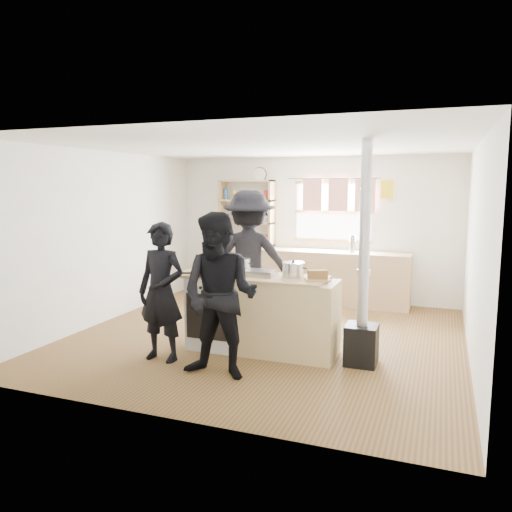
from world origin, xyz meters
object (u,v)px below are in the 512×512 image
at_px(person_near_left, 161,292).
at_px(person_near_right, 220,296).
at_px(bread_board, 318,276).
at_px(roast_tray, 260,273).
at_px(cooking_island, 262,314).
at_px(stockpot_counter, 293,270).
at_px(thermos, 352,244).
at_px(person_far, 249,260).
at_px(skillet_greens, 203,273).
at_px(stockpot_stove, 241,265).
at_px(flue_heater, 362,307).

height_order(person_near_left, person_near_right, person_near_right).
bearing_deg(bread_board, roast_tray, 177.24).
bearing_deg(cooking_island, stockpot_counter, 10.69).
xyz_separation_m(thermos, roast_tray, (-0.62, -2.77, -0.06)).
height_order(person_near_right, person_far, person_far).
distance_m(stockpot_counter, person_near_left, 1.55).
xyz_separation_m(thermos, stockpot_counter, (-0.23, -2.70, -0.01)).
bearing_deg(bread_board, person_near_left, -159.08).
relative_size(bread_board, person_far, 0.17).
relative_size(cooking_island, person_near_right, 1.13).
xyz_separation_m(skillet_greens, stockpot_stove, (0.34, 0.37, 0.06)).
bearing_deg(flue_heater, roast_tray, 178.92).
height_order(thermos, bread_board, thermos).
distance_m(thermos, person_near_left, 3.79).
height_order(cooking_island, skillet_greens, skillet_greens).
relative_size(bread_board, flue_heater, 0.14).
bearing_deg(person_near_right, thermos, 78.88).
xyz_separation_m(cooking_island, person_far, (-0.54, 0.95, 0.50)).
height_order(thermos, skillet_greens, thermos).
height_order(cooking_island, flue_heater, flue_heater).
height_order(cooking_island, stockpot_counter, stockpot_counter).
height_order(thermos, flue_heater, flue_heater).
xyz_separation_m(roast_tray, bread_board, (0.71, -0.03, 0.01)).
bearing_deg(stockpot_stove, skillet_greens, -132.79).
bearing_deg(person_near_left, stockpot_counter, 32.07).
bearing_deg(roast_tray, cooking_island, 9.46).
height_order(skillet_greens, person_near_right, person_near_right).
bearing_deg(stockpot_counter, stockpot_stove, 171.38).
height_order(thermos, person_far, person_far).
xyz_separation_m(stockpot_stove, stockpot_counter, (0.71, -0.11, 0.00)).
height_order(stockpot_stove, person_near_left, person_near_left).
distance_m(cooking_island, stockpot_stove, 0.67).
relative_size(stockpot_stove, stockpot_counter, 0.92).
xyz_separation_m(flue_heater, person_near_right, (-1.33, -0.89, 0.21)).
bearing_deg(roast_tray, bread_board, -2.76).
bearing_deg(stockpot_stove, stockpot_counter, -8.62).
bearing_deg(flue_heater, cooking_island, 178.67).
distance_m(cooking_island, person_far, 1.20).
xyz_separation_m(stockpot_counter, person_near_left, (-1.34, -0.74, -0.22)).
height_order(stockpot_counter, flue_heater, flue_heater).
xyz_separation_m(cooking_island, bread_board, (0.69, -0.04, 0.51)).
bearing_deg(person_near_left, bread_board, 23.99).
distance_m(thermos, person_near_right, 3.76).
bearing_deg(person_near_left, cooking_island, 37.72).
height_order(skillet_greens, stockpot_counter, stockpot_counter).
bearing_deg(person_near_right, stockpot_counter, 63.43).
distance_m(cooking_island, skillet_greens, 0.87).
height_order(cooking_island, person_near_right, person_near_right).
relative_size(thermos, person_far, 0.14).
bearing_deg(person_far, stockpot_stove, 88.08).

